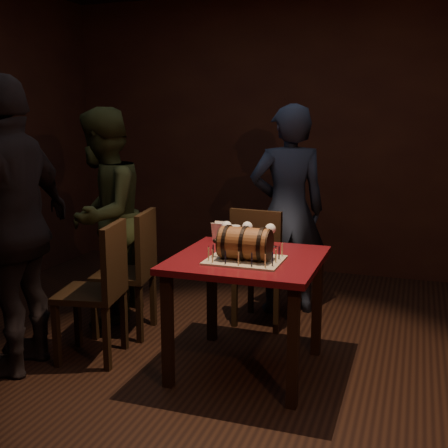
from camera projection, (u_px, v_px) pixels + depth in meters
The scene contains 16 objects.
room_shell at pixel (217, 152), 3.36m from camera, with size 5.04×5.04×2.80m.
pub_table at pixel (247, 274), 3.51m from camera, with size 0.90×0.90×0.75m.
cake_board at pixel (245, 260), 3.39m from camera, with size 0.45×0.35×0.01m, color gray.
barrel_cake at pixel (245, 243), 3.37m from camera, with size 0.36×0.21×0.21m.
birthday_candles at pixel (245, 253), 3.38m from camera, with size 0.40×0.30×0.09m.
wine_glass_left at pixel (227, 227), 3.80m from camera, with size 0.07×0.07×0.16m.
wine_glass_mid at pixel (247, 228), 3.78m from camera, with size 0.07×0.07×0.16m.
wine_glass_right at pixel (270, 230), 3.71m from camera, with size 0.07×0.07×0.16m.
pint_of_ale at pixel (235, 237), 3.71m from camera, with size 0.07×0.07×0.15m.
menu_card at pixel (220, 232), 3.91m from camera, with size 0.10×0.05×0.13m, color white, non-canonical shape.
chair_back at pixel (260, 261), 4.27m from camera, with size 0.43×0.43×0.93m.
chair_left_rear at pixel (134, 266), 4.13m from camera, with size 0.46×0.46×0.93m.
chair_left_front at pixel (101, 284), 3.69m from camera, with size 0.47×0.47×0.93m.
person_back at pixel (288, 210), 4.55m from camera, with size 0.62×0.41×1.70m, color #1C2438.
person_left_rear at pixel (104, 216), 4.37m from camera, with size 0.81×0.63×1.67m, color #323A1D.
person_left_front at pixel (14, 227), 3.50m from camera, with size 1.09×0.45×1.86m, color black.
Camera 1 is at (1.15, -3.18, 1.63)m, focal length 45.00 mm.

